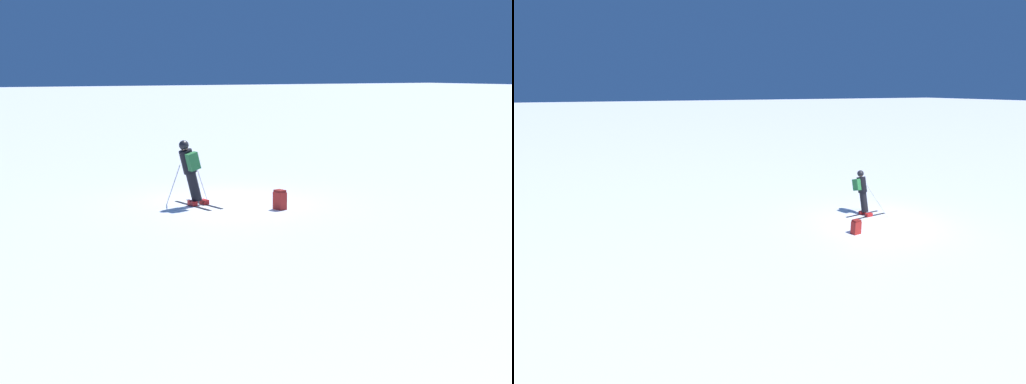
% 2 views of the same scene
% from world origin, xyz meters
% --- Properties ---
extents(ground_plane, '(300.00, 300.00, 0.00)m').
position_xyz_m(ground_plane, '(0.00, 0.00, 0.00)').
color(ground_plane, white).
extents(skier, '(1.28, 1.69, 1.75)m').
position_xyz_m(skier, '(1.02, 0.06, 0.96)').
color(skier, black).
rests_on(skier, ground).
extents(spare_backpack, '(0.27, 0.33, 0.50)m').
position_xyz_m(spare_backpack, '(-0.75, 1.55, 0.24)').
color(spare_backpack, '#AD231E').
rests_on(spare_backpack, ground).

